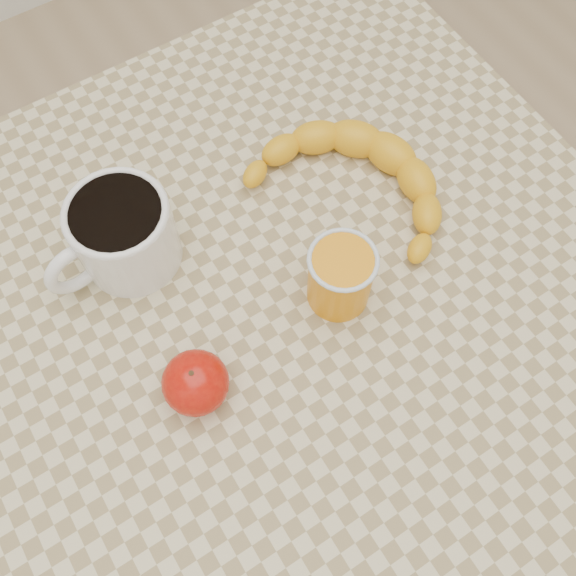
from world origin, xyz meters
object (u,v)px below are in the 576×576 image
table (288,325)px  coffee_mug (121,233)px  banana (357,183)px  apple (196,383)px  orange_juice_glass (340,277)px

table → coffee_mug: (-0.12, 0.14, 0.14)m
coffee_mug → table: bearing=-48.0°
coffee_mug → banana: size_ratio=0.49×
apple → table: bearing=17.6°
coffee_mug → orange_juice_glass: (0.17, -0.16, -0.01)m
coffee_mug → banana: (0.26, -0.07, -0.03)m
table → apple: bearing=-162.4°
table → apple: apple is taller
coffee_mug → apple: (-0.01, -0.18, -0.02)m
orange_juice_glass → apple: orange_juice_glass is taller
banana → table: bearing=-172.5°
apple → coffee_mug: bearing=86.2°
apple → banana: bearing=22.4°
orange_juice_glass → apple: (-0.18, -0.01, -0.01)m
coffee_mug → orange_juice_glass: size_ratio=1.90×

